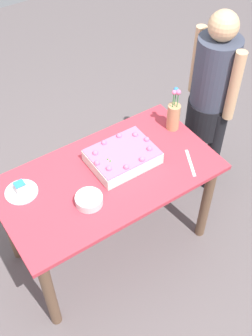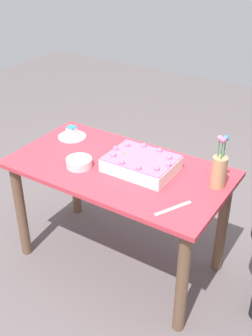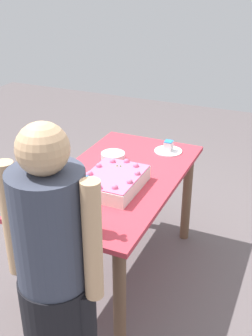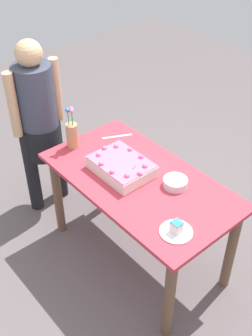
# 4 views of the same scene
# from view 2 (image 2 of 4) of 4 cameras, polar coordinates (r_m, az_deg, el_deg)

# --- Properties ---
(ground_plane) EXTENTS (8.00, 8.00, 0.00)m
(ground_plane) POSITION_cam_2_polar(r_m,az_deg,el_deg) (3.09, -0.89, -12.25)
(ground_plane) COLOR #605657
(dining_table) EXTENTS (1.38, 0.75, 0.77)m
(dining_table) POSITION_cam_2_polar(r_m,az_deg,el_deg) (2.70, -0.99, -2.36)
(dining_table) COLOR #C13544
(dining_table) RESTS_ON ground_plane
(sheet_cake) EXTENTS (0.42, 0.31, 0.11)m
(sheet_cake) POSITION_cam_2_polar(r_m,az_deg,el_deg) (2.57, 2.06, 0.65)
(sheet_cake) COLOR silver
(sheet_cake) RESTS_ON dining_table
(serving_plate_with_slice) EXTENTS (0.20, 0.20, 0.08)m
(serving_plate_with_slice) POSITION_cam_2_polar(r_m,az_deg,el_deg) (3.00, -7.33, 4.54)
(serving_plate_with_slice) COLOR white
(serving_plate_with_slice) RESTS_ON dining_table
(cake_knife) EXTENTS (0.12, 0.22, 0.00)m
(cake_knife) POSITION_cam_2_polar(r_m,az_deg,el_deg) (2.27, 6.40, -5.44)
(cake_knife) COLOR silver
(cake_knife) RESTS_ON dining_table
(flower_vase) EXTENTS (0.09, 0.09, 0.33)m
(flower_vase) POSITION_cam_2_polar(r_m,az_deg,el_deg) (2.43, 12.49, -0.24)
(flower_vase) COLOR tan
(flower_vase) RESTS_ON dining_table
(fruit_bowl) EXTENTS (0.16, 0.16, 0.06)m
(fruit_bowl) POSITION_cam_2_polar(r_m,az_deg,el_deg) (2.63, -6.37, 0.74)
(fruit_bowl) COLOR silver
(fruit_bowl) RESTS_ON dining_table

